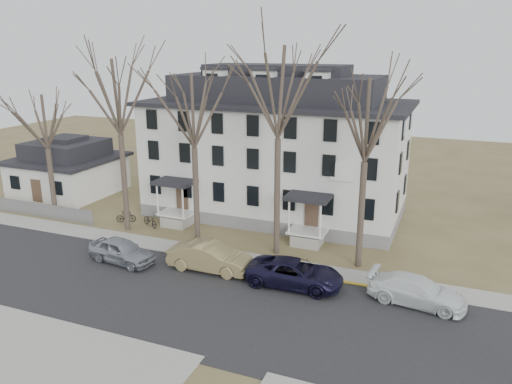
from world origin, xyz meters
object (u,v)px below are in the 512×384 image
at_px(small_house, 68,170).
at_px(tree_far_left, 117,91).
at_px(boarding_house, 276,149).
at_px(tree_bungalow, 44,118).
at_px(tree_mid_right, 367,114).
at_px(car_navy, 295,274).
at_px(bicycle_right, 126,217).
at_px(tree_center, 278,86).
at_px(car_silver, 122,251).
at_px(car_tan, 210,258).
at_px(tree_mid_left, 193,106).
at_px(bicycle_left, 150,221).
at_px(car_white, 417,291).

bearing_deg(small_house, tree_far_left, -29.39).
height_order(boarding_house, tree_bungalow, boarding_house).
height_order(tree_mid_right, car_navy, tree_mid_right).
bearing_deg(tree_far_left, bicycle_right, 129.99).
height_order(boarding_house, tree_center, tree_center).
relative_size(tree_center, car_silver, 3.19).
relative_size(boarding_house, car_navy, 3.72).
height_order(tree_mid_right, car_tan, tree_mid_right).
distance_m(small_house, tree_mid_left, 19.53).
height_order(tree_mid_left, bicycle_left, tree_mid_left).
distance_m(tree_bungalow, car_navy, 23.19).
distance_m(boarding_house, bicycle_left, 11.53).
bearing_deg(boarding_house, tree_mid_left, -110.20).
bearing_deg(boarding_house, tree_bungalow, -152.99).
bearing_deg(car_silver, boarding_house, -15.83).
xyz_separation_m(tree_mid_left, tree_bungalow, (-13.00, 0.00, -1.48)).
xyz_separation_m(car_silver, bicycle_left, (-2.04, 6.29, -0.28)).
distance_m(tree_bungalow, car_silver, 13.68).
bearing_deg(bicycle_left, car_silver, -134.29).
height_order(tree_mid_left, tree_mid_right, same).
distance_m(car_navy, car_white, 6.74).
height_order(car_white, bicycle_left, car_white).
bearing_deg(bicycle_right, bicycle_left, -117.93).
relative_size(car_tan, bicycle_right, 3.41).
bearing_deg(tree_mid_left, car_white, -13.58).
height_order(boarding_house, tree_far_left, tree_far_left).
bearing_deg(small_house, tree_bungalow, -57.16).
bearing_deg(tree_bungalow, small_house, 122.84).
xyz_separation_m(tree_mid_right, car_navy, (-2.90, -4.14, -8.83)).
bearing_deg(bicycle_left, car_navy, -83.78).
bearing_deg(bicycle_right, tree_mid_left, -125.37).
xyz_separation_m(car_navy, bicycle_right, (-15.62, 5.34, -0.31)).
height_order(boarding_house, tree_mid_left, tree_mid_left).
bearing_deg(tree_mid_left, tree_center, 0.00).
xyz_separation_m(car_white, bicycle_left, (-20.04, 4.82, -0.25)).
bearing_deg(car_silver, tree_bungalow, 70.57).
distance_m(car_tan, car_navy, 5.50).
relative_size(car_tan, car_white, 1.02).
xyz_separation_m(boarding_house, tree_bungalow, (-16.00, -8.15, 2.74)).
bearing_deg(tree_center, small_house, 164.92).
relative_size(tree_bungalow, car_tan, 2.05).
xyz_separation_m(tree_mid_right, bicycle_right, (-18.51, 1.21, -9.14)).
distance_m(tree_bungalow, car_tan, 18.14).
height_order(tree_far_left, car_silver, tree_far_left).
bearing_deg(tree_mid_left, bicycle_left, 166.72).
distance_m(tree_mid_left, car_tan, 10.14).
height_order(small_house, tree_center, tree_center).
bearing_deg(tree_mid_left, car_navy, -25.69).
xyz_separation_m(car_tan, bicycle_left, (-7.82, 5.23, -0.36)).
distance_m(tree_center, car_silver, 14.43).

